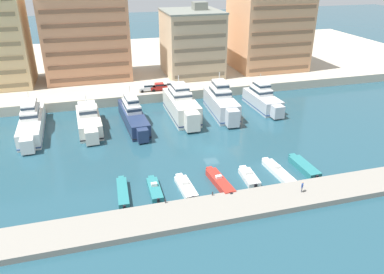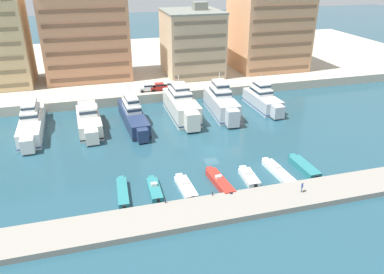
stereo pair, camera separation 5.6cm
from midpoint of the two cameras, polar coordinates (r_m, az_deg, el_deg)
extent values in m
plane|color=#234C5B|center=(68.00, 3.04, -1.86)|extent=(400.00, 400.00, 0.00)
cube|color=#BCB29E|center=(124.26, -6.12, 11.28)|extent=(180.00, 70.00, 2.24)
cube|color=gray|center=(53.52, 9.20, -9.93)|extent=(120.00, 5.99, 0.87)
cube|color=white|center=(80.72, -23.16, 1.75)|extent=(4.45, 17.89, 3.05)
cube|color=white|center=(71.74, -23.77, -1.19)|extent=(2.29, 2.09, 2.59)
cube|color=#334C7F|center=(81.09, -23.04, 1.11)|extent=(4.50, 18.07, 0.24)
cube|color=white|center=(81.14, -23.37, 3.61)|extent=(3.34, 7.55, 1.60)
cube|color=#233342|center=(81.09, -23.39, 3.72)|extent=(3.39, 7.62, 0.58)
cube|color=white|center=(80.68, -23.54, 4.54)|extent=(2.61, 5.89, 1.20)
cube|color=#233342|center=(80.65, -23.55, 4.61)|extent=(2.64, 5.94, 0.43)
cylinder|color=silver|center=(81.28, -23.65, 5.79)|extent=(0.16, 0.16, 1.80)
cube|color=white|center=(89.64, -22.64, 3.64)|extent=(3.50, 0.97, 0.20)
cube|color=silver|center=(78.34, -15.39, 2.24)|extent=(4.93, 13.25, 3.01)
cube|color=silver|center=(71.40, -14.98, 0.05)|extent=(2.51, 2.30, 2.56)
cube|color=black|center=(78.72, -15.31, 1.59)|extent=(4.98, 13.38, 0.24)
cube|color=white|center=(78.39, -15.64, 4.11)|extent=(3.65, 5.63, 1.77)
cube|color=#233342|center=(78.33, -15.65, 4.24)|extent=(3.70, 5.69, 0.64)
cylinder|color=silver|center=(78.57, -15.83, 5.53)|extent=(0.16, 0.16, 1.80)
cube|color=silver|center=(85.10, -15.66, 3.57)|extent=(3.77, 1.05, 0.20)
cube|color=navy|center=(78.48, -8.91, 2.89)|extent=(4.65, 16.75, 2.96)
cube|color=navy|center=(70.23, -7.50, 0.28)|extent=(2.12, 1.95, 2.51)
cube|color=black|center=(78.85, -8.86, 2.25)|extent=(4.70, 16.92, 0.24)
cube|color=white|center=(78.81, -9.19, 4.73)|extent=(3.27, 7.12, 1.55)
cube|color=#233342|center=(78.75, -9.20, 4.84)|extent=(3.31, 7.19, 0.56)
cube|color=white|center=(78.31, -9.26, 5.73)|extent=(2.55, 5.55, 1.37)
cube|color=#233342|center=(78.27, -9.27, 5.83)|extent=(2.58, 5.61, 0.49)
cylinder|color=silver|center=(78.78, -9.48, 7.06)|extent=(0.16, 0.16, 1.80)
cube|color=navy|center=(86.76, -9.98, 4.56)|extent=(3.16, 1.09, 0.20)
cube|color=silver|center=(81.69, -1.63, 4.62)|extent=(5.09, 15.12, 4.29)
cube|color=silver|center=(73.87, 0.06, 2.41)|extent=(2.76, 2.52, 3.65)
cube|color=#192347|center=(82.19, -1.61, 3.71)|extent=(5.14, 15.27, 0.24)
cube|color=white|center=(81.76, -1.85, 6.76)|extent=(3.94, 6.36, 1.40)
cube|color=#233342|center=(81.72, -1.85, 6.85)|extent=(3.99, 6.43, 0.51)
cube|color=white|center=(81.37, -1.86, 7.60)|extent=(3.07, 4.96, 1.11)
cube|color=#233342|center=(81.33, -1.86, 7.67)|extent=(3.11, 5.01, 0.40)
cylinder|color=silver|center=(81.82, -2.04, 8.76)|extent=(0.16, 0.16, 1.80)
cube|color=silver|center=(89.32, -2.91, 5.78)|extent=(4.25, 0.93, 0.20)
cube|color=silver|center=(83.37, 4.47, 4.90)|extent=(5.16, 14.17, 4.07)
cube|color=silver|center=(76.27, 6.21, 2.91)|extent=(2.57, 2.36, 3.46)
cube|color=#334C7F|center=(83.84, 4.44, 4.06)|extent=(5.22, 14.31, 0.24)
cube|color=white|center=(83.37, 4.33, 6.97)|extent=(3.78, 6.03, 1.57)
cube|color=#233342|center=(83.32, 4.33, 7.07)|extent=(3.83, 6.09, 0.57)
cube|color=white|center=(82.91, 4.36, 7.96)|extent=(2.95, 4.70, 1.44)
cube|color=#233342|center=(82.87, 4.36, 8.05)|extent=(2.99, 4.75, 0.52)
cylinder|color=silver|center=(83.25, 4.22, 9.20)|extent=(0.16, 0.16, 1.80)
cube|color=silver|center=(90.37, 3.08, 5.97)|extent=(3.85, 1.09, 0.20)
cube|color=silver|center=(88.25, 10.67, 5.38)|extent=(4.77, 12.38, 3.13)
cube|color=silver|center=(82.45, 12.93, 3.79)|extent=(2.47, 2.26, 2.66)
cube|color=#334C7F|center=(88.60, 10.62, 4.77)|extent=(4.82, 12.50, 0.24)
cube|color=white|center=(88.28, 10.52, 6.96)|extent=(3.57, 5.25, 1.40)
cube|color=#233342|center=(88.24, 10.52, 7.05)|extent=(3.62, 5.30, 0.51)
cube|color=white|center=(87.88, 10.59, 7.79)|extent=(2.79, 4.10, 1.28)
cube|color=#233342|center=(87.84, 10.59, 7.87)|extent=(2.82, 4.14, 0.46)
cylinder|color=silver|center=(88.09, 10.43, 8.89)|extent=(0.16, 0.16, 1.80)
cube|color=silver|center=(93.97, 8.80, 6.31)|extent=(3.73, 1.02, 0.20)
cube|color=teal|center=(55.72, -10.48, -8.39)|extent=(1.85, 7.24, 1.00)
cube|color=teal|center=(59.01, -10.70, -6.33)|extent=(0.86, 0.71, 0.85)
cube|color=black|center=(52.53, -10.25, -10.50)|extent=(0.37, 0.30, 0.60)
cube|color=teal|center=(56.07, -5.68, -7.97)|extent=(1.76, 5.84, 0.75)
cube|color=teal|center=(58.79, -6.21, -6.28)|extent=(0.93, 0.76, 0.64)
cube|color=silver|center=(56.10, -5.78, -7.20)|extent=(0.92, 0.62, 0.50)
cube|color=#283847|center=(56.29, -5.83, -6.98)|extent=(0.83, 0.09, 0.30)
cube|color=black|center=(53.46, -5.14, -9.60)|extent=(0.36, 0.29, 0.60)
cube|color=white|center=(56.26, -0.89, -7.72)|extent=(2.27, 6.08, 0.73)
cube|color=white|center=(58.99, -1.91, -6.02)|extent=(1.11, 0.93, 0.62)
cube|color=silver|center=(56.31, -1.04, -6.99)|extent=(1.10, 0.66, 0.42)
cube|color=#283847|center=(56.50, -1.13, -6.79)|extent=(0.97, 0.13, 0.25)
cube|color=black|center=(53.68, 0.16, -9.33)|extent=(0.38, 0.30, 0.60)
cube|color=red|center=(57.33, 4.33, -6.91)|extent=(2.44, 7.37, 1.04)
cube|color=red|center=(60.40, 2.73, -5.05)|extent=(1.03, 0.87, 0.88)
cube|color=silver|center=(57.37, 4.12, -6.05)|extent=(1.01, 0.69, 0.38)
cube|color=#283847|center=(57.56, 4.01, -5.87)|extent=(0.87, 0.16, 0.23)
cube|color=black|center=(54.42, 6.05, -8.75)|extent=(0.39, 0.31, 0.60)
cube|color=white|center=(59.26, 8.75, -6.13)|extent=(2.17, 5.00, 0.81)
cube|color=white|center=(61.53, 7.81, -4.79)|extent=(1.11, 0.92, 0.69)
cube|color=silver|center=(59.21, 8.67, -5.40)|extent=(1.10, 0.65, 0.54)
cube|color=#283847|center=(59.39, 8.58, -5.19)|extent=(0.97, 0.12, 0.32)
cube|color=black|center=(57.13, 9.71, -7.34)|extent=(0.37, 0.30, 0.60)
cube|color=white|center=(61.59, 13.10, -5.25)|extent=(2.39, 7.70, 0.77)
cube|color=white|center=(64.64, 11.19, -3.50)|extent=(1.09, 0.92, 0.66)
cube|color=silver|center=(61.69, 12.89, -4.49)|extent=(1.08, 0.67, 0.49)
cube|color=#283847|center=(61.86, 12.76, -4.31)|extent=(0.95, 0.14, 0.30)
cube|color=black|center=(58.74, 15.13, -6.95)|extent=(0.38, 0.30, 0.60)
cube|color=teal|center=(63.80, 16.80, -4.44)|extent=(2.24, 6.61, 1.04)
cube|color=teal|center=(66.45, 15.10, -2.96)|extent=(1.15, 0.95, 0.88)
cube|color=black|center=(61.34, 18.55, -5.81)|extent=(0.37, 0.29, 0.60)
cube|color=white|center=(91.89, -6.79, 7.37)|extent=(4.14, 1.79, 0.80)
cube|color=white|center=(91.68, -6.72, 7.82)|extent=(2.13, 1.61, 0.68)
cube|color=#1E2833|center=(91.68, -6.72, 7.82)|extent=(2.09, 1.62, 0.37)
cylinder|color=black|center=(91.05, -7.55, 6.89)|extent=(0.64, 0.23, 0.64)
cylinder|color=black|center=(92.66, -7.68, 7.21)|extent=(0.64, 0.23, 0.64)
cylinder|color=black|center=(91.38, -5.86, 7.05)|extent=(0.64, 0.23, 0.64)
cylinder|color=black|center=(92.98, -6.02, 7.37)|extent=(0.64, 0.23, 0.64)
cube|color=red|center=(92.24, -5.06, 7.52)|extent=(4.15, 1.82, 0.80)
cube|color=red|center=(92.04, -4.99, 7.97)|extent=(2.15, 1.62, 0.68)
cube|color=#1E2833|center=(92.04, -4.99, 7.97)|extent=(2.11, 1.64, 0.37)
cylinder|color=black|center=(91.38, -5.81, 7.05)|extent=(0.65, 0.24, 0.64)
cylinder|color=black|center=(92.98, -5.97, 7.37)|extent=(0.65, 0.24, 0.64)
cylinder|color=black|center=(91.77, -4.13, 7.20)|extent=(0.65, 0.24, 0.64)
cylinder|color=black|center=(93.36, -4.32, 7.51)|extent=(0.65, 0.24, 0.64)
cube|color=white|center=(93.11, -3.32, 7.75)|extent=(4.19, 1.94, 0.80)
cube|color=white|center=(92.91, -3.24, 8.19)|extent=(2.19, 1.68, 0.68)
cube|color=#1E2833|center=(92.91, -3.24, 8.19)|extent=(2.15, 1.69, 0.37)
cylinder|color=black|center=(92.24, -4.07, 7.29)|extent=(0.65, 0.26, 0.64)
cylinder|color=black|center=(93.84, -4.22, 7.61)|extent=(0.65, 0.26, 0.64)
cylinder|color=black|center=(92.63, -2.40, 7.41)|extent=(0.65, 0.26, 0.64)
cylinder|color=black|center=(94.23, -2.58, 7.73)|extent=(0.65, 0.26, 0.64)
cube|color=tan|center=(103.29, -15.98, 15.71)|extent=(21.31, 13.23, 26.30)
cube|color=brown|center=(99.18, -15.11, 8.58)|extent=(19.60, 0.24, 0.90)
cube|color=brown|center=(98.33, -15.33, 10.41)|extent=(19.60, 0.24, 0.90)
cube|color=brown|center=(97.58, -15.55, 12.27)|extent=(19.60, 0.24, 0.90)
cube|color=brown|center=(96.94, -15.78, 14.16)|extent=(19.60, 0.24, 0.90)
cube|color=brown|center=(96.41, -16.02, 16.06)|extent=(19.60, 0.24, 0.90)
cube|color=brown|center=(95.99, -16.26, 17.99)|extent=(19.60, 0.24, 0.90)
cube|color=#C6AD89|center=(104.62, -0.02, 14.04)|extent=(14.63, 15.91, 16.58)
cube|color=#6D5F4B|center=(98.66, 1.26, 9.37)|extent=(13.46, 0.24, 0.90)
cube|color=#6D5F4B|center=(97.80, 1.27, 11.24)|extent=(13.46, 0.24, 0.90)
cube|color=#6D5F4B|center=(97.04, 1.29, 13.14)|extent=(13.46, 0.24, 0.90)
cube|color=#6D5F4B|center=(96.40, 1.31, 15.06)|extent=(13.46, 0.24, 0.90)
cube|color=#6D5F4B|center=(95.86, 1.33, 17.01)|extent=(13.46, 0.24, 0.90)
cube|color=gray|center=(103.29, -0.02, 18.66)|extent=(14.92, 16.23, 0.40)
cube|color=gray|center=(103.76, 1.22, 19.35)|extent=(3.60, 3.20, 2.00)
cube|color=tan|center=(113.53, 11.56, 16.00)|extent=(19.52, 17.48, 22.64)
cube|color=brown|center=(107.85, 13.20, 10.09)|extent=(17.96, 0.24, 0.90)
cube|color=brown|center=(107.08, 13.37, 11.75)|extent=(17.96, 0.24, 0.90)
cube|color=brown|center=(106.40, 13.55, 13.44)|extent=(17.96, 0.24, 0.90)
cube|color=brown|center=(105.82, 13.73, 15.15)|extent=(17.96, 0.24, 0.90)
cube|color=brown|center=(105.33, 13.92, 16.88)|extent=(17.96, 0.24, 0.90)
cube|color=brown|center=(104.94, 14.11, 18.62)|extent=(17.96, 0.24, 0.90)
cylinder|color=#4C515B|center=(56.50, 16.41, -7.63)|extent=(0.13, 0.13, 0.82)
cylinder|color=#4C515B|center=(56.36, 16.39, -7.72)|extent=(0.13, 0.13, 0.82)
cube|color=#2D4C99|center=(56.05, 16.49, -7.05)|extent=(0.46, 0.50, 0.63)
cylinder|color=#2D4C99|center=(56.31, 16.52, -6.96)|extent=(0.10, 0.10, 0.63)
cylinder|color=#2D4C99|center=(55.84, 16.44, -7.24)|extent=(0.10, 0.10, 0.63)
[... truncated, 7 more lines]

